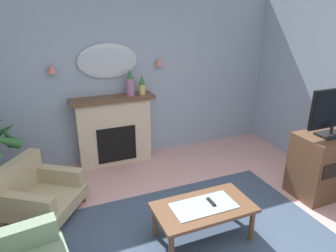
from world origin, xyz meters
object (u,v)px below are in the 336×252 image
wall_mirror (108,61)px  wall_sconce_left (52,68)px  tv_remote (211,202)px  armchair_near_fireplace (37,192)px  tv_flatscreen (335,111)px  fireplace (114,131)px  mantel_vase_left (142,85)px  wall_sconce_right (159,62)px  mantel_vase_right (130,84)px  tv_cabinet (323,165)px  coffee_table (203,210)px

wall_mirror → wall_sconce_left: (-0.85, -0.05, -0.05)m
tv_remote → armchair_near_fireplace: (-1.81, 1.22, -0.15)m
wall_mirror → tv_flatscreen: 3.35m
fireplace → mantel_vase_left: 0.90m
fireplace → wall_sconce_right: (0.85, 0.09, 1.09)m
mantel_vase_right → fireplace: bearing=174.6°
fireplace → tv_cabinet: (2.45, -2.07, -0.12)m
mantel_vase_right → mantel_vase_left: 0.20m
wall_sconce_left → armchair_near_fireplace: wall_sconce_left is taller
tv_cabinet → wall_mirror: bearing=137.9°
coffee_table → armchair_near_fireplace: armchair_near_fireplace is taller
fireplace → wall_sconce_left: wall_sconce_left is taller
tv_remote → armchair_near_fireplace: size_ratio=0.14×
mantel_vase_right → wall_sconce_right: bearing=12.3°
wall_sconce_left → tv_flatscreen: (3.30, -2.18, -0.41)m
wall_sconce_right → coffee_table: size_ratio=0.13×
fireplace → tv_cabinet: 3.21m
wall_sconce_right → tv_flatscreen: 2.74m
fireplace → coffee_table: (0.46, -2.26, -0.19)m
armchair_near_fireplace → tv_cabinet: tv_cabinet is taller
mantel_vase_left → armchair_near_fireplace: size_ratio=0.29×
wall_mirror → coffee_table: wall_mirror is taller
wall_sconce_left → coffee_table: size_ratio=0.13×
tv_flatscreen → mantel_vase_right: bearing=136.2°
wall_sconce_right → tv_flatscreen: size_ratio=0.17×
wall_sconce_right → fireplace: bearing=-173.8°
wall_mirror → tv_cabinet: size_ratio=1.07×
mantel_vase_left → fireplace: bearing=176.8°
wall_mirror → wall_sconce_left: 0.85m
mantel_vase_left → tv_remote: bearing=-88.4°
coffee_table → tv_flatscreen: tv_flatscreen is taller
mantel_vase_left → tv_remote: (0.06, -2.22, -0.87)m
armchair_near_fireplace → tv_flatscreen: bearing=-16.1°
mantel_vase_right → wall_sconce_right: (0.55, 0.12, 0.31)m
mantel_vase_left → tv_remote: 2.38m
wall_mirror → armchair_near_fireplace: (-1.25, -1.17, -1.40)m
mantel_vase_right → wall_sconce_left: bearing=174.0°
mantel_vase_right → tv_cabinet: size_ratio=0.49×
tv_remote → tv_cabinet: tv_cabinet is taller
fireplace → mantel_vase_right: mantel_vase_right is taller
wall_sconce_right → tv_remote: (-0.29, -2.34, -1.21)m
armchair_near_fireplace → tv_flatscreen: 3.97m
wall_sconce_right → tv_flatscreen: wall_sconce_right is taller
wall_mirror → armchair_near_fireplace: wall_mirror is taller
fireplace → wall_mirror: size_ratio=1.42×
tv_cabinet → tv_flatscreen: bearing=-90.0°
wall_mirror → tv_cabinet: 3.53m
fireplace → wall_mirror: (-0.00, 0.14, 1.14)m
mantel_vase_left → armchair_near_fireplace: 2.25m
fireplace → mantel_vase_right: (0.30, -0.03, 0.78)m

